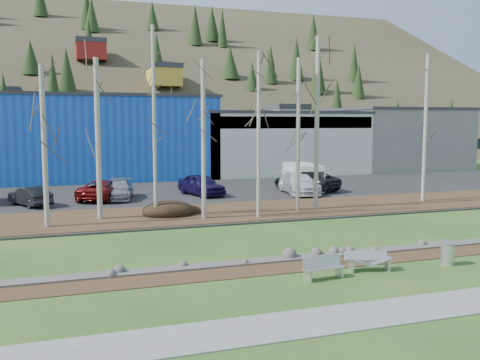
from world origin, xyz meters
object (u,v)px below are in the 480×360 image
object	(u,v)px
litter_bin	(447,254)
car_1	(103,190)
bench_damaged	(368,261)
seagull	(336,259)
van_white	(303,177)
car_2	(119,190)
car_5	(299,183)
car_4	(306,181)
bench_intact	(323,268)
car_0	(30,196)
car_3	(201,185)

from	to	relation	value
litter_bin	car_1	distance (m)	24.74
bench_damaged	seagull	world-z (taller)	bench_damaged
van_white	litter_bin	bearing A→B (deg)	-93.82
bench_damaged	car_2	distance (m)	22.59
bench_damaged	car_5	bearing A→B (deg)	85.52
litter_bin	car_4	distance (m)	22.35
seagull	car_5	bearing A→B (deg)	59.74
litter_bin	seagull	size ratio (longest dim) A/B	1.89
litter_bin	car_4	bearing A→B (deg)	78.74
car_1	bench_intact	bearing A→B (deg)	131.58
car_2	car_5	xyz separation A→B (m)	(13.49, -1.46, 0.13)
bench_intact	car_0	xyz separation A→B (m)	(-10.85, 20.59, 0.38)
bench_damaged	car_1	bearing A→B (deg)	124.03
seagull	van_white	bearing A→B (deg)	58.33
litter_bin	seagull	world-z (taller)	litter_bin
bench_intact	car_4	xyz separation A→B (m)	(9.91, 21.97, 0.53)
bench_damaged	bench_intact	bearing A→B (deg)	-156.67
car_4	car_0	bearing A→B (deg)	-20.11
bench_intact	car_1	size ratio (longest dim) A/B	0.32
car_1	car_2	world-z (taller)	car_1
car_5	van_white	distance (m)	2.25
bench_intact	seagull	distance (m)	2.22
car_0	car_4	world-z (taller)	car_4
van_white	bench_intact	bearing A→B (deg)	-106.78
bench_intact	car_2	distance (m)	22.38
car_3	car_4	xyz separation A→B (m)	(8.75, 0.03, -0.01)
litter_bin	car_4	size ratio (longest dim) A/B	0.16
car_5	car_4	bearing A→B (deg)	57.47
bench_intact	car_0	world-z (taller)	car_0
car_2	car_0	bearing A→B (deg)	-156.79
van_white	car_3	bearing A→B (deg)	-171.33
bench_intact	litter_bin	xyz separation A→B (m)	(5.55, 0.06, 0.04)
bench_intact	bench_damaged	size ratio (longest dim) A/B	0.94
seagull	car_5	world-z (taller)	car_5
bench_intact	litter_bin	size ratio (longest dim) A/B	1.85
car_3	car_5	world-z (taller)	car_5
litter_bin	car_0	distance (m)	26.28
car_0	car_5	distance (m)	19.37
car_0	car_1	xyz separation A→B (m)	(4.81, 1.32, 0.06)
litter_bin	car_5	distance (m)	20.52
car_2	car_5	distance (m)	13.57
van_white	car_4	bearing A→B (deg)	-53.93
litter_bin	bench_intact	bearing A→B (deg)	-179.39
seagull	car_2	world-z (taller)	car_2
bench_intact	van_white	world-z (taller)	van_white
car_5	van_white	world-z (taller)	van_white
bench_intact	seagull	xyz separation A→B (m)	(1.45, 1.66, -0.21)
car_3	car_4	distance (m)	8.75
bench_intact	car_4	distance (m)	24.11
car_0	car_2	bearing A→B (deg)	163.56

